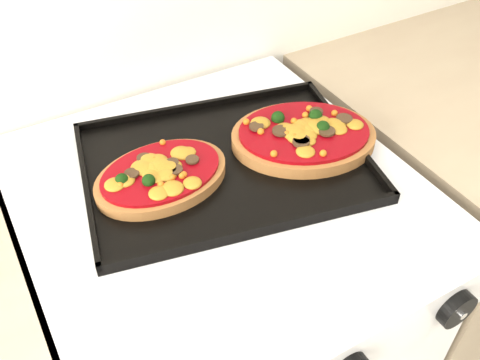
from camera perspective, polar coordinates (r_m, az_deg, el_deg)
stove at (r=1.18m, az=-2.00°, el=-16.84°), size 0.60×0.60×0.91m
knob_right at (r=0.80m, az=22.09°, el=-12.65°), size 0.06×0.02×0.06m
baking_tray at (r=0.85m, az=-1.68°, el=2.05°), size 0.50×0.41×0.02m
pizza_left at (r=0.82m, az=-8.41°, el=0.60°), size 0.22×0.16×0.03m
pizza_right at (r=0.89m, az=6.81°, el=4.83°), size 0.29×0.26×0.03m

